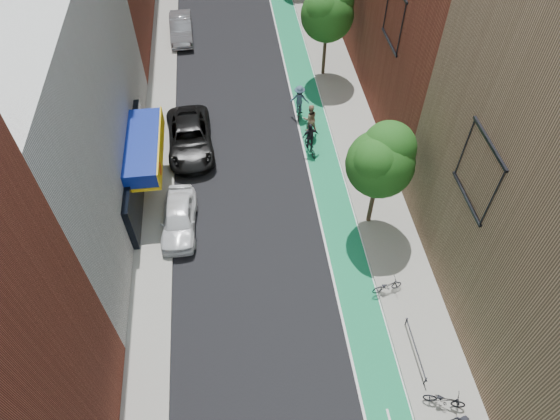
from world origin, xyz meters
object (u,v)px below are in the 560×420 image
object	(u,v)px
parked_car_silver	(181,28)
cyclist_lane_far	(299,102)
cyclist_lane_near	(310,122)
cyclist_lane_mid	(310,142)
parked_car_black	(190,138)
parked_car_white	(179,218)

from	to	relation	value
parked_car_silver	cyclist_lane_far	distance (m)	13.36
cyclist_lane_near	cyclist_lane_mid	distance (m)	1.62
parked_car_silver	cyclist_lane_mid	xyz separation A→B (m)	(7.93, -14.47, 0.02)
parked_car_black	cyclist_lane_far	xyz separation A→B (m)	(7.17, 2.40, 0.21)
cyclist_lane_near	parked_car_silver	bearing A→B (deg)	-63.71
parked_car_white	cyclist_lane_far	bearing A→B (deg)	51.08
parked_car_white	cyclist_lane_far	distance (m)	11.73
parked_car_black	cyclist_lane_mid	world-z (taller)	cyclist_lane_mid
cyclist_lane_near	cyclist_lane_far	bearing A→B (deg)	-86.03
cyclist_lane_far	cyclist_lane_near	bearing A→B (deg)	113.15
parked_car_silver	cyclist_lane_near	size ratio (longest dim) A/B	2.13
parked_car_black	cyclist_lane_mid	xyz separation A→B (m)	(7.30, -1.23, -0.01)
parked_car_silver	cyclist_lane_mid	size ratio (longest dim) A/B	2.28
parked_car_white	cyclist_lane_far	size ratio (longest dim) A/B	1.98
cyclist_lane_near	cyclist_lane_mid	xyz separation A→B (m)	(-0.23, -1.59, -0.21)
parked_car_silver	cyclist_lane_far	size ratio (longest dim) A/B	2.13
parked_car_white	cyclist_lane_near	bearing A→B (deg)	42.23
parked_car_white	cyclist_lane_mid	world-z (taller)	cyclist_lane_mid
parked_car_white	cyclist_lane_mid	bearing A→B (deg)	35.63
parked_car_silver	cyclist_lane_near	distance (m)	15.25
cyclist_lane_mid	cyclist_lane_far	world-z (taller)	cyclist_lane_far
parked_car_black	cyclist_lane_near	xyz separation A→B (m)	(7.53, 0.36, 0.20)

